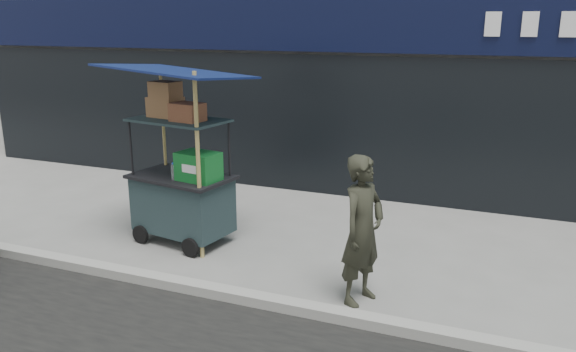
% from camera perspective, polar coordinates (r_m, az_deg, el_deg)
% --- Properties ---
extents(ground, '(80.00, 80.00, 0.00)m').
position_cam_1_polar(ground, '(6.45, -4.25, -11.75)').
color(ground, slate).
rests_on(ground, ground).
extents(curb, '(80.00, 0.18, 0.12)m').
position_cam_1_polar(curb, '(6.27, -5.07, -12.03)').
color(curb, gray).
rests_on(curb, ground).
extents(vendor_cart, '(1.98, 1.55, 2.43)m').
position_cam_1_polar(vendor_cart, '(7.69, -10.68, -0.60)').
color(vendor_cart, '#19282B').
rests_on(vendor_cart, ground).
extents(vendor_man, '(0.58, 0.69, 1.63)m').
position_cam_1_polar(vendor_man, '(6.00, 7.58, -5.48)').
color(vendor_man, '#27281D').
rests_on(vendor_man, ground).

